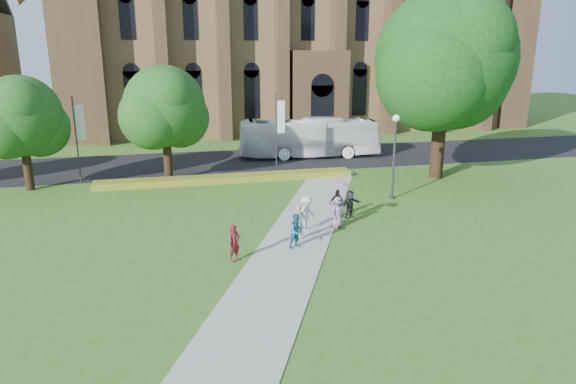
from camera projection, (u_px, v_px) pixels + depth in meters
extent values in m
plane|color=#3C5C1B|center=(303.00, 245.00, 24.31)|extent=(160.00, 160.00, 0.00)
cube|color=black|center=(241.00, 161.00, 43.07)|extent=(160.00, 10.00, 0.02)
cube|color=#B2B2A8|center=(298.00, 238.00, 25.24)|extent=(15.58, 28.54, 0.04)
cube|color=gold|center=(227.00, 179.00, 36.18)|extent=(18.00, 1.40, 0.45)
cube|color=brown|center=(298.00, 55.00, 61.82)|extent=(52.00, 16.00, 17.00)
cube|color=#4D3C24|center=(69.00, 34.00, 49.24)|extent=(3.50, 3.50, 21.00)
cube|color=#4D3C24|center=(514.00, 37.00, 60.20)|extent=(3.50, 3.50, 21.00)
cube|color=#4D3C24|center=(319.00, 94.00, 54.43)|extent=(6.00, 2.50, 9.00)
cylinder|color=#38383D|center=(394.00, 161.00, 31.45)|extent=(0.14, 0.14, 4.80)
sphere|color=white|center=(396.00, 118.00, 30.75)|extent=(0.44, 0.44, 0.44)
cylinder|color=#38383D|center=(392.00, 197.00, 32.06)|extent=(0.36, 0.36, 0.15)
cylinder|color=#332114|center=(439.00, 132.00, 36.66)|extent=(0.96, 0.96, 6.60)
sphere|color=#0E350E|center=(445.00, 59.00, 35.31)|extent=(9.60, 9.60, 9.60)
cylinder|color=#332114|center=(27.00, 161.00, 33.58)|extent=(0.56, 0.56, 3.85)
sphere|color=#184314|center=(21.00, 116.00, 32.79)|extent=(5.20, 5.20, 5.20)
cylinder|color=#332114|center=(167.00, 152.00, 36.02)|extent=(0.60, 0.60, 4.12)
sphere|color=#184314|center=(164.00, 106.00, 35.18)|extent=(5.60, 5.60, 5.60)
cylinder|color=#38383D|center=(276.00, 133.00, 38.22)|extent=(0.10, 0.10, 6.00)
cube|color=white|center=(281.00, 117.00, 37.98)|extent=(0.60, 0.02, 2.40)
cylinder|color=#38383D|center=(77.00, 140.00, 35.09)|extent=(0.10, 0.10, 6.00)
cube|color=white|center=(80.00, 123.00, 34.85)|extent=(0.60, 0.02, 2.40)
imported|color=white|center=(309.00, 138.00, 44.27)|extent=(12.28, 3.97, 3.36)
imported|color=maroon|center=(234.00, 243.00, 22.25)|extent=(0.72, 0.66, 1.65)
imported|color=#1C5E8D|center=(297.00, 231.00, 23.74)|extent=(0.96, 0.85, 1.64)
imported|color=silver|center=(307.00, 213.00, 26.09)|extent=(1.30, 1.27, 1.79)
imported|color=black|center=(337.00, 203.00, 28.19)|extent=(0.96, 0.51, 1.56)
imported|color=slate|center=(338.00, 212.00, 26.60)|extent=(0.94, 0.81, 1.63)
imported|color=#242229|center=(350.00, 204.00, 28.02)|extent=(1.51, 1.03, 1.57)
imported|color=gray|center=(299.00, 223.00, 24.72)|extent=(0.74, 0.64, 1.71)
imported|color=#F0A9B9|center=(341.00, 190.00, 26.43)|extent=(0.96, 0.96, 0.67)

